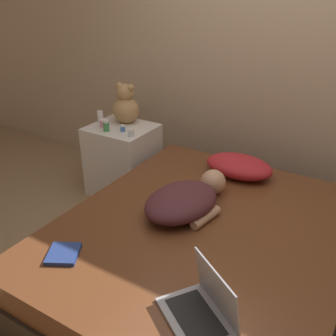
{
  "coord_description": "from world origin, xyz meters",
  "views": [
    {
      "loc": [
        0.84,
        -1.79,
        1.82
      ],
      "look_at": [
        -0.41,
        0.25,
        0.63
      ],
      "focal_mm": 42.0,
      "sensor_mm": 36.0,
      "label": 1
    }
  ],
  "objects_px": {
    "bottle_blue": "(123,128)",
    "bottle_green": "(106,126)",
    "bottle_pink": "(103,123)",
    "pillow": "(239,166)",
    "teddy_bear": "(126,106)",
    "bottle_clear": "(131,133)",
    "book": "(63,254)",
    "person_lying": "(186,199)",
    "laptop": "(203,307)",
    "bottle_white": "(100,117)"
  },
  "relations": [
    {
      "from": "pillow",
      "to": "bottle_green",
      "type": "xyz_separation_m",
      "value": [
        -1.13,
        -0.16,
        0.15
      ]
    },
    {
      "from": "bottle_green",
      "to": "pillow",
      "type": "bearing_deg",
      "value": 7.99
    },
    {
      "from": "bottle_pink",
      "to": "bottle_green",
      "type": "bearing_deg",
      "value": -35.6
    },
    {
      "from": "teddy_bear",
      "to": "bottle_blue",
      "type": "bearing_deg",
      "value": -61.61
    },
    {
      "from": "bottle_pink",
      "to": "bottle_blue",
      "type": "bearing_deg",
      "value": 0.93
    },
    {
      "from": "pillow",
      "to": "bottle_pink",
      "type": "relative_size",
      "value": 7.21
    },
    {
      "from": "bottle_blue",
      "to": "bottle_pink",
      "type": "bearing_deg",
      "value": -179.07
    },
    {
      "from": "pillow",
      "to": "bottle_white",
      "type": "relative_size",
      "value": 5.07
    },
    {
      "from": "bottle_green",
      "to": "book",
      "type": "bearing_deg",
      "value": -60.46
    },
    {
      "from": "person_lying",
      "to": "book",
      "type": "bearing_deg",
      "value": -105.42
    },
    {
      "from": "laptop",
      "to": "bottle_blue",
      "type": "height_order",
      "value": "laptop"
    },
    {
      "from": "pillow",
      "to": "teddy_bear",
      "type": "xyz_separation_m",
      "value": [
        -1.12,
        0.1,
        0.26
      ]
    },
    {
      "from": "pillow",
      "to": "teddy_bear",
      "type": "height_order",
      "value": "teddy_bear"
    },
    {
      "from": "bottle_blue",
      "to": "bottle_clear",
      "type": "height_order",
      "value": "bottle_clear"
    },
    {
      "from": "teddy_bear",
      "to": "book",
      "type": "bearing_deg",
      "value": -65.47
    },
    {
      "from": "laptop",
      "to": "teddy_bear",
      "type": "height_order",
      "value": "teddy_bear"
    },
    {
      "from": "person_lying",
      "to": "bottle_green",
      "type": "xyz_separation_m",
      "value": [
        -1.04,
        0.48,
        0.14
      ]
    },
    {
      "from": "teddy_bear",
      "to": "bottle_pink",
      "type": "bearing_deg",
      "value": -118.26
    },
    {
      "from": "bottle_white",
      "to": "book",
      "type": "distance_m",
      "value": 1.64
    },
    {
      "from": "pillow",
      "to": "laptop",
      "type": "bearing_deg",
      "value": -73.91
    },
    {
      "from": "teddy_bear",
      "to": "bottle_green",
      "type": "distance_m",
      "value": 0.28
    },
    {
      "from": "pillow",
      "to": "bottle_clear",
      "type": "bearing_deg",
      "value": -170.28
    },
    {
      "from": "teddy_bear",
      "to": "bottle_pink",
      "type": "distance_m",
      "value": 0.25
    },
    {
      "from": "pillow",
      "to": "bottle_blue",
      "type": "xyz_separation_m",
      "value": [
        -1.01,
        -0.09,
        0.13
      ]
    },
    {
      "from": "pillow",
      "to": "laptop",
      "type": "height_order",
      "value": "laptop"
    },
    {
      "from": "bottle_green",
      "to": "bottle_white",
      "type": "xyz_separation_m",
      "value": [
        -0.19,
        0.15,
        0.0
      ]
    },
    {
      "from": "bottle_clear",
      "to": "book",
      "type": "height_order",
      "value": "bottle_clear"
    },
    {
      "from": "bottle_green",
      "to": "bottle_white",
      "type": "distance_m",
      "value": 0.24
    },
    {
      "from": "pillow",
      "to": "bottle_clear",
      "type": "xyz_separation_m",
      "value": [
        -0.88,
        -0.15,
        0.14
      ]
    },
    {
      "from": "laptop",
      "to": "bottle_green",
      "type": "xyz_separation_m",
      "value": [
        -1.53,
        1.2,
        0.17
      ]
    },
    {
      "from": "laptop",
      "to": "bottle_blue",
      "type": "xyz_separation_m",
      "value": [
        -1.41,
        1.27,
        0.15
      ]
    },
    {
      "from": "pillow",
      "to": "bottle_blue",
      "type": "distance_m",
      "value": 1.03
    },
    {
      "from": "person_lying",
      "to": "bottle_clear",
      "type": "bearing_deg",
      "value": 157.72
    },
    {
      "from": "laptop",
      "to": "teddy_bear",
      "type": "bearing_deg",
      "value": 170.07
    },
    {
      "from": "teddy_bear",
      "to": "bottle_blue",
      "type": "relative_size",
      "value": 6.38
    },
    {
      "from": "book",
      "to": "person_lying",
      "type": "bearing_deg",
      "value": 64.93
    },
    {
      "from": "bottle_green",
      "to": "bottle_pink",
      "type": "bearing_deg",
      "value": 144.4
    },
    {
      "from": "teddy_bear",
      "to": "bottle_pink",
      "type": "relative_size",
      "value": 5.0
    },
    {
      "from": "bottle_green",
      "to": "bottle_pink",
      "type": "distance_m",
      "value": 0.11
    },
    {
      "from": "bottle_blue",
      "to": "bottle_green",
      "type": "bearing_deg",
      "value": -150.81
    },
    {
      "from": "bottle_green",
      "to": "bottle_blue",
      "type": "bearing_deg",
      "value": 29.19
    },
    {
      "from": "pillow",
      "to": "bottle_pink",
      "type": "height_order",
      "value": "bottle_pink"
    },
    {
      "from": "bottle_pink",
      "to": "pillow",
      "type": "bearing_deg",
      "value": 4.46
    },
    {
      "from": "laptop",
      "to": "bottle_pink",
      "type": "xyz_separation_m",
      "value": [
        -1.62,
        1.27,
        0.16
      ]
    },
    {
      "from": "teddy_bear",
      "to": "book",
      "type": "height_order",
      "value": "teddy_bear"
    },
    {
      "from": "teddy_bear",
      "to": "bottle_clear",
      "type": "distance_m",
      "value": 0.37
    },
    {
      "from": "person_lying",
      "to": "book",
      "type": "xyz_separation_m",
      "value": [
        -0.35,
        -0.74,
        -0.07
      ]
    },
    {
      "from": "bottle_green",
      "to": "bottle_blue",
      "type": "height_order",
      "value": "bottle_green"
    },
    {
      "from": "bottle_green",
      "to": "book",
      "type": "xyz_separation_m",
      "value": [
        0.69,
        -1.22,
        -0.22
      ]
    },
    {
      "from": "teddy_bear",
      "to": "book",
      "type": "distance_m",
      "value": 1.66
    }
  ]
}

